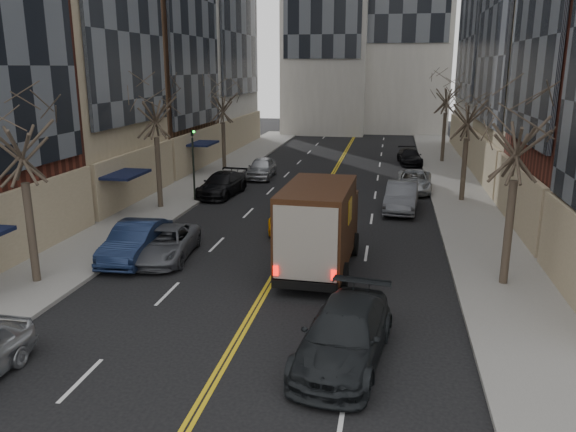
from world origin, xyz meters
The scene contains 20 objects.
sidewalk_left centered at (-9.00, 27.00, 0.07)m, with size 4.00×66.00×0.15m, color slate.
sidewalk_right centered at (9.00, 27.00, 0.07)m, with size 4.00×66.00×0.15m, color slate.
tree_lf_near centered at (-8.80, 8.00, 6.24)m, with size 3.20×3.20×8.41m.
tree_lf_mid centered at (-8.80, 20.00, 6.60)m, with size 3.20×3.20×8.91m.
tree_lf_far centered at (-8.80, 33.00, 6.02)m, with size 3.20×3.20×8.12m.
tree_rt_near centered at (8.80, 11.00, 6.45)m, with size 3.20×3.20×8.71m.
tree_rt_mid centered at (8.80, 25.00, 6.17)m, with size 3.20×3.20×8.32m.
tree_rt_far centered at (8.80, 40.00, 6.74)m, with size 3.20×3.20×9.11m.
traffic_signal centered at (-7.39, 22.00, 2.82)m, with size 0.29×0.26×4.70m.
ups_truck centered at (1.67, 11.54, 1.84)m, with size 2.92×6.75×3.65m.
observer_sedan centered at (3.31, 4.31, 0.79)m, with size 2.92×5.69×1.58m.
taxi centered at (-0.30, 17.38, 0.76)m, with size 2.51×5.43×1.51m, color #FDAA0A.
pedestrian centered at (2.07, 16.72, 0.91)m, with size 0.67×0.44×1.83m, color black.
parked_lf_b centered at (-6.30, 11.43, 0.80)m, with size 1.70×4.87×1.60m, color #121D39.
parked_lf_c centered at (-5.10, 11.73, 0.68)m, with size 2.25×4.87×1.35m, color #4E5056.
parked_lf_d centered at (-6.30, 24.12, 0.74)m, with size 2.06×5.07×1.47m, color black.
parked_lf_e centered at (-5.10, 30.39, 0.76)m, with size 1.80×4.47×1.52m, color #9FA2A6.
parked_rt_a centered at (5.10, 22.16, 0.82)m, with size 1.73×4.97×1.64m, color #4B4D52.
parked_rt_b centered at (5.99, 27.66, 0.69)m, with size 2.29×4.97×1.38m, color #B5B9BD.
parked_rt_c centered at (5.99, 38.72, 0.65)m, with size 1.83×4.51×1.31m, color black.
Camera 1 is at (4.35, -10.12, 8.09)m, focal length 35.00 mm.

